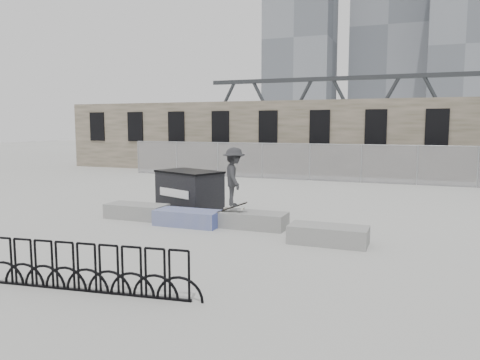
% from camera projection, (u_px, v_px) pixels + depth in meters
% --- Properties ---
extents(ground, '(120.00, 120.00, 0.00)m').
position_uv_depth(ground, '(216.00, 226.00, 14.08)').
color(ground, '#AFAFAA').
rests_on(ground, ground).
extents(stone_wall, '(36.00, 2.58, 4.50)m').
position_uv_depth(stone_wall, '(324.00, 137.00, 28.84)').
color(stone_wall, '#635B49').
rests_on(stone_wall, ground).
extents(chainlink_fence, '(22.06, 0.06, 2.02)m').
position_uv_depth(chainlink_fence, '(310.00, 162.00, 25.53)').
color(chainlink_fence, gray).
rests_on(chainlink_fence, ground).
extents(planter_far_left, '(2.00, 0.90, 0.47)m').
position_uv_depth(planter_far_left, '(137.00, 210.00, 15.25)').
color(planter_far_left, gray).
rests_on(planter_far_left, ground).
extents(planter_center_left, '(2.00, 0.90, 0.47)m').
position_uv_depth(planter_center_left, '(188.00, 217.00, 14.16)').
color(planter_center_left, '#34449C').
rests_on(planter_center_left, ground).
extents(planter_center_right, '(2.00, 0.90, 0.47)m').
position_uv_depth(planter_center_right, '(253.00, 219.00, 13.84)').
color(planter_center_right, gray).
rests_on(planter_center_right, ground).
extents(planter_offset, '(2.00, 0.90, 0.47)m').
position_uv_depth(planter_offset, '(328.00, 234.00, 11.98)').
color(planter_offset, gray).
rests_on(planter_offset, ground).
extents(dumpster, '(2.58, 2.12, 1.47)m').
position_uv_depth(dumpster, '(189.00, 192.00, 16.15)').
color(dumpster, black).
rests_on(dumpster, ground).
extents(bike_rack, '(4.46, 0.59, 0.90)m').
position_uv_depth(bike_rack, '(87.00, 269.00, 8.51)').
color(bike_rack, black).
rests_on(bike_rack, ground).
extents(skyline_towers, '(58.00, 28.00, 48.00)m').
position_uv_depth(skyline_towers, '(393.00, 40.00, 98.81)').
color(skyline_towers, slate).
rests_on(skyline_towers, ground).
extents(truss_bridge, '(70.00, 3.00, 9.80)m').
position_uv_depth(truss_bridge, '(459.00, 116.00, 60.89)').
color(truss_bridge, '#2D3033').
rests_on(truss_bridge, ground).
extents(skateboarder, '(1.11, 1.29, 1.91)m').
position_uv_depth(skateboarder, '(234.00, 177.00, 13.77)').
color(skateboarder, '#29292C').
rests_on(skateboarder, ground).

